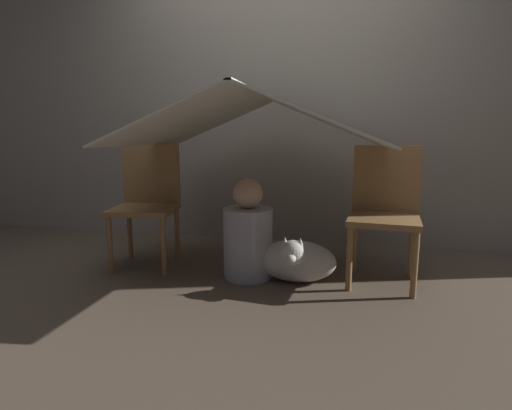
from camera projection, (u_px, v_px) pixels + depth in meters
name	position (u px, v px, depth m)	size (l,w,h in m)	color
ground_plane	(253.00, 279.00, 2.57)	(8.80, 8.80, 0.00)	brown
wall_back	(280.00, 95.00, 3.33)	(7.00, 0.05, 2.50)	gray
chair_left	(147.00, 199.00, 2.83)	(0.48, 0.48, 0.85)	olive
chair_right	(385.00, 208.00, 2.48)	(0.46, 0.46, 0.85)	olive
sheet_canopy	(256.00, 119.00, 2.49)	(1.60, 1.23, 0.34)	silver
person_front	(248.00, 236.00, 2.58)	(0.32, 0.32, 0.64)	#B2B2B7
dog	(296.00, 260.00, 2.49)	(0.50, 0.41, 0.33)	silver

